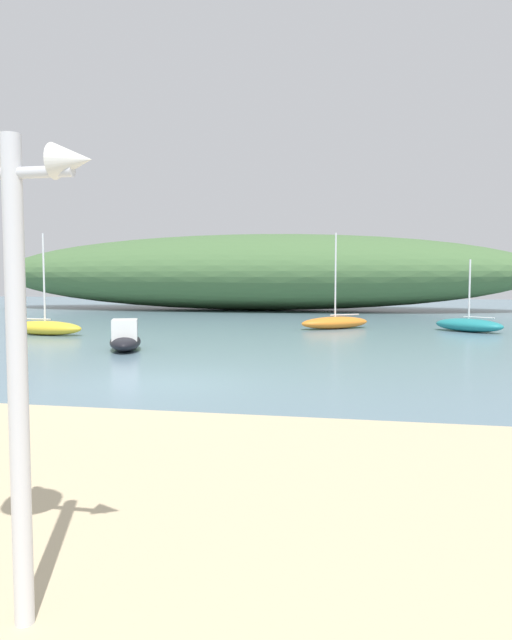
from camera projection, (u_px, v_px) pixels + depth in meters
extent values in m
plane|color=slate|center=(161.00, 383.00, 13.09)|extent=(120.00, 120.00, 0.00)
ellipsoid|color=#476B3D|center=(253.00, 272.00, 44.75)|extent=(42.55, 11.80, 5.84)
cylinder|color=silver|center=(18.00, 386.00, 3.48)|extent=(0.12, 0.12, 3.00)
cylinder|color=silver|center=(12.00, 173.00, 3.39)|extent=(0.78, 0.07, 0.07)
cone|color=silver|center=(73.00, 160.00, 3.31)|extent=(0.24, 0.21, 0.21)
ellipsoid|color=orange|center=(335.00, 323.00, 27.43)|extent=(3.59, 3.14, 0.58)
cylinder|color=silver|center=(335.00, 277.00, 27.27)|extent=(0.08, 0.08, 4.15)
cylinder|color=silver|center=(345.00, 315.00, 27.65)|extent=(1.35, 1.07, 0.06)
ellipsoid|color=black|center=(125.00, 342.00, 19.10)|extent=(1.93, 2.91, 0.55)
cube|color=silver|center=(125.00, 330.00, 18.80)|extent=(1.10, 1.18, 0.69)
ellipsoid|color=gold|center=(45.00, 328.00, 24.32)|extent=(3.66, 1.50, 0.60)
cylinder|color=silver|center=(44.00, 279.00, 24.18)|extent=(0.08, 0.08, 3.86)
cylinder|color=silver|center=(35.00, 319.00, 24.47)|extent=(1.59, 0.27, 0.06)
ellipsoid|color=teal|center=(469.00, 325.00, 25.83)|extent=(3.26, 2.93, 0.60)
cylinder|color=silver|center=(469.00, 291.00, 25.72)|extent=(0.08, 0.08, 2.83)
cylinder|color=silver|center=(479.00, 317.00, 25.44)|extent=(1.17, 0.94, 0.06)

